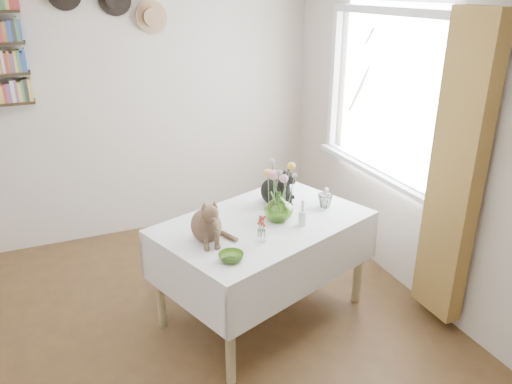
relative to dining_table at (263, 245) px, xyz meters
name	(u,v)px	position (x,y,z in m)	size (l,w,h in m)	color
room	(167,199)	(-0.76, -0.45, 0.67)	(4.08, 4.58, 2.58)	brown
window	(383,108)	(1.20, 0.35, 0.81)	(0.12, 1.52, 1.32)	white
curtain	(456,175)	(1.14, -0.57, 0.57)	(0.12, 0.38, 2.10)	brown
dining_table	(263,245)	(0.00, 0.00, 0.00)	(1.68, 1.37, 0.78)	white
tabby_cat	(206,217)	(-0.45, -0.11, 0.35)	(0.22, 0.28, 0.32)	brown
black_cat	(274,185)	(0.19, 0.24, 0.35)	(0.21, 0.26, 0.31)	black
flower_vase	(279,206)	(0.10, -0.03, 0.30)	(0.20, 0.20, 0.21)	#85BE47
green_bowl	(231,257)	(-0.40, -0.42, 0.21)	(0.15, 0.15, 0.05)	#85BE47
drinking_glass	(325,201)	(0.52, 0.03, 0.24)	(0.11, 0.11, 0.10)	white
candlestick	(302,217)	(0.22, -0.17, 0.25)	(0.05, 0.05, 0.19)	white
berry_jar	(262,229)	(-0.14, -0.28, 0.28)	(0.05, 0.05, 0.21)	white
porcelain_figurine	(326,195)	(0.59, 0.14, 0.24)	(0.06, 0.06, 0.11)	white
flower_bouquet	(279,175)	(0.10, -0.02, 0.53)	(0.17, 0.13, 0.39)	#4C7233
wall_hats	(111,3)	(-0.65, 1.74, 1.58)	(0.98, 0.09, 0.48)	black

